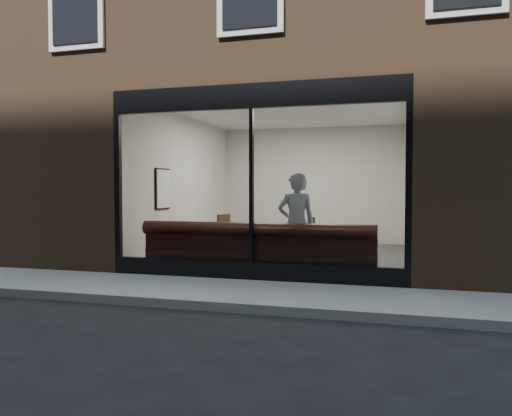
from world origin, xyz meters
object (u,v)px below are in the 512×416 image
(person, at_px, (296,224))
(cafe_table_right, at_px, (312,231))
(cafe_table_left, at_px, (219,228))
(cafe_chair_left, at_px, (217,247))
(cafe_chair_right, at_px, (302,253))
(banquette, at_px, (258,263))

(person, distance_m, cafe_table_right, 0.54)
(cafe_table_left, distance_m, cafe_chair_left, 1.37)
(person, xyz_separation_m, cafe_table_left, (-1.62, 0.56, -0.15))
(cafe_chair_right, bearing_deg, cafe_chair_left, -9.82)
(cafe_chair_left, bearing_deg, person, 157.18)
(banquette, height_order, cafe_table_right, cafe_table_right)
(cafe_table_right, height_order, cafe_chair_left, cafe_table_right)
(person, relative_size, cafe_chair_right, 4.66)
(person, bearing_deg, cafe_table_left, -39.69)
(cafe_table_right, bearing_deg, cafe_table_left, 177.44)
(banquette, xyz_separation_m, cafe_table_right, (0.81, 0.70, 0.52))
(banquette, bearing_deg, cafe_chair_left, 127.01)
(person, bearing_deg, cafe_chair_left, -60.20)
(cafe_chair_left, bearing_deg, banquette, 143.86)
(cafe_table_right, bearing_deg, banquette, -139.20)
(banquette, distance_m, cafe_chair_left, 2.46)
(person, height_order, cafe_table_right, person)
(cafe_table_left, distance_m, cafe_table_right, 1.81)
(person, xyz_separation_m, cafe_chair_right, (-0.11, 1.11, -0.65))
(cafe_chair_left, height_order, cafe_chair_right, cafe_chair_left)
(banquette, height_order, cafe_chair_right, banquette)
(cafe_table_left, bearing_deg, person, -19.15)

